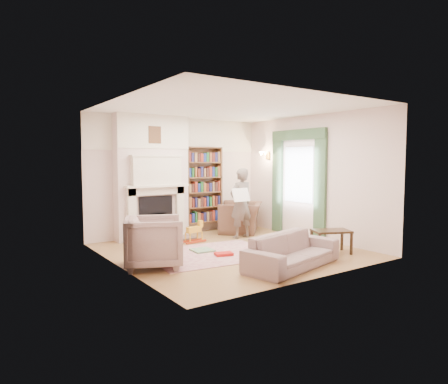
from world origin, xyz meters
TOP-DOWN VIEW (x-y plane):
  - floor at (0.00, 0.00)m, footprint 4.50×4.50m
  - ceiling at (0.00, 0.00)m, footprint 4.50×4.50m
  - wall_back at (0.00, 2.25)m, footprint 4.50×0.00m
  - wall_front at (0.00, -2.25)m, footprint 4.50×0.00m
  - wall_left at (-2.25, 0.00)m, footprint 0.00×4.50m
  - wall_right at (2.25, 0.00)m, footprint 0.00×4.50m
  - fireplace at (-0.75, 2.05)m, footprint 1.70×0.58m
  - bookcase at (0.65, 2.12)m, footprint 1.00×0.24m
  - window at (2.23, 0.40)m, footprint 0.02×0.90m
  - curtain_left at (2.20, -0.30)m, footprint 0.07×0.32m
  - curtain_right at (2.20, 1.10)m, footprint 0.07×0.32m
  - pelmet at (2.19, 0.40)m, footprint 0.09×1.70m
  - wall_sconce at (2.03, 1.50)m, footprint 0.20×0.24m
  - rug at (-0.49, -0.03)m, footprint 2.52×2.04m
  - armchair_reading at (1.39, 1.54)m, footprint 1.50×1.51m
  - armchair_left at (-1.77, -0.27)m, footprint 1.23×1.22m
  - sofa at (0.14, -1.57)m, footprint 2.03×1.17m
  - man_reading at (0.94, 0.94)m, footprint 0.60×0.40m
  - newspaper at (0.79, 0.74)m, footprint 0.44×0.14m
  - coffee_table at (1.47, -1.26)m, footprint 0.82×0.70m
  - paraffin_heater at (-1.36, 1.23)m, footprint 0.25×0.25m
  - rocking_horse at (-0.23, 1.08)m, footprint 0.55×0.26m
  - board_game at (-0.52, 0.25)m, footprint 0.42×0.42m
  - game_box_lid at (-0.37, -0.29)m, footprint 0.37×0.29m
  - comic_annuals at (0.16, -0.45)m, footprint 0.70×0.55m

SIDE VIEW (x-z plane):
  - floor at x=0.00m, z-range 0.00..0.00m
  - rug at x=-0.49m, z-range 0.00..0.01m
  - comic_annuals at x=0.16m, z-range 0.01..0.03m
  - board_game at x=-0.52m, z-range 0.01..0.04m
  - game_box_lid at x=-0.37m, z-range 0.01..0.06m
  - coffee_table at x=1.47m, z-range 0.00..0.45m
  - rocking_horse at x=-0.23m, z-range 0.00..0.47m
  - paraffin_heater at x=-1.36m, z-range 0.00..0.55m
  - sofa at x=0.14m, z-range 0.00..0.56m
  - armchair_reading at x=1.39m, z-range 0.00..0.74m
  - armchair_left at x=-1.77m, z-range 0.00..0.86m
  - man_reading at x=0.94m, z-range 0.00..1.61m
  - newspaper at x=0.79m, z-range 0.87..1.17m
  - bookcase at x=0.65m, z-range 0.25..2.10m
  - curtain_left at x=2.20m, z-range 0.00..2.40m
  - curtain_right at x=2.20m, z-range 0.00..2.40m
  - fireplace at x=-0.75m, z-range -0.01..2.79m
  - wall_back at x=0.00m, z-range -0.85..3.65m
  - wall_front at x=0.00m, z-range -0.85..3.65m
  - wall_left at x=-2.25m, z-range -0.85..3.65m
  - wall_right at x=2.25m, z-range -0.85..3.65m
  - window at x=2.23m, z-range 0.80..2.10m
  - wall_sconce at x=2.03m, z-range 1.78..2.02m
  - pelmet at x=2.19m, z-range 2.26..2.50m
  - ceiling at x=0.00m, z-range 2.80..2.80m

